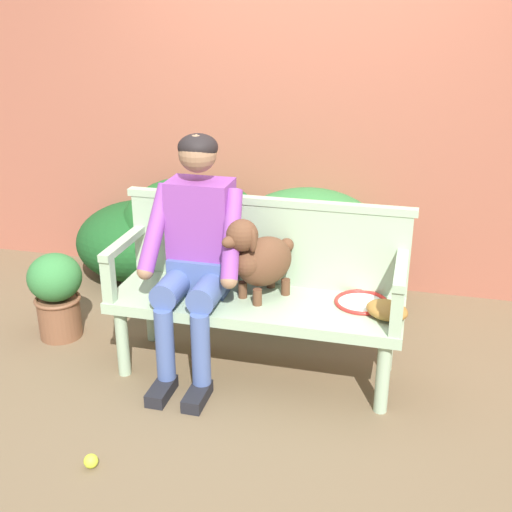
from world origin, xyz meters
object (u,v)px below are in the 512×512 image
object	(u,v)px
dog_on_bench	(259,258)
baseball_glove	(387,310)
garden_bench	(256,309)
potted_plant	(56,292)
person_seated	(197,248)
tennis_ball	(91,461)
tennis_racket	(361,300)

from	to	relation	value
dog_on_bench	baseball_glove	distance (m)	0.72
garden_bench	baseball_glove	world-z (taller)	baseball_glove
garden_bench	dog_on_bench	world-z (taller)	dog_on_bench
potted_plant	person_seated	bearing A→B (deg)	-7.05
garden_bench	person_seated	world-z (taller)	person_seated
tennis_ball	potted_plant	world-z (taller)	potted_plant
dog_on_bench	tennis_ball	distance (m)	1.30
baseball_glove	potted_plant	size ratio (longest dim) A/B	0.40
garden_bench	tennis_ball	bearing A→B (deg)	-118.64
garden_bench	tennis_ball	xyz separation A→B (m)	(-0.53, -0.96, -0.36)
tennis_racket	potted_plant	distance (m)	1.85
tennis_racket	baseball_glove	xyz separation A→B (m)	(0.14, -0.16, 0.04)
baseball_glove	potted_plant	bearing A→B (deg)	-160.84
garden_bench	tennis_racket	xyz separation A→B (m)	(0.56, 0.11, 0.07)
garden_bench	tennis_racket	distance (m)	0.57
dog_on_bench	baseball_glove	xyz separation A→B (m)	(0.69, -0.07, -0.19)
garden_bench	dog_on_bench	xyz separation A→B (m)	(0.01, 0.02, 0.30)
dog_on_bench	potted_plant	xyz separation A→B (m)	(-1.30, 0.09, -0.39)
person_seated	tennis_ball	world-z (taller)	person_seated
potted_plant	garden_bench	bearing A→B (deg)	-4.52
person_seated	tennis_racket	size ratio (longest dim) A/B	2.29
person_seated	garden_bench	bearing A→B (deg)	3.00
garden_bench	person_seated	xyz separation A→B (m)	(-0.32, -0.02, 0.33)
tennis_racket	tennis_ball	world-z (taller)	tennis_racket
person_seated	tennis_ball	xyz separation A→B (m)	(-0.20, -0.95, -0.69)
baseball_glove	tennis_ball	bearing A→B (deg)	-119.81
garden_bench	baseball_glove	xyz separation A→B (m)	(0.70, -0.05, 0.11)
garden_bench	dog_on_bench	bearing A→B (deg)	56.68
person_seated	baseball_glove	world-z (taller)	person_seated
tennis_racket	potted_plant	world-z (taller)	potted_plant
potted_plant	dog_on_bench	bearing A→B (deg)	-3.77
garden_bench	dog_on_bench	size ratio (longest dim) A/B	3.35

